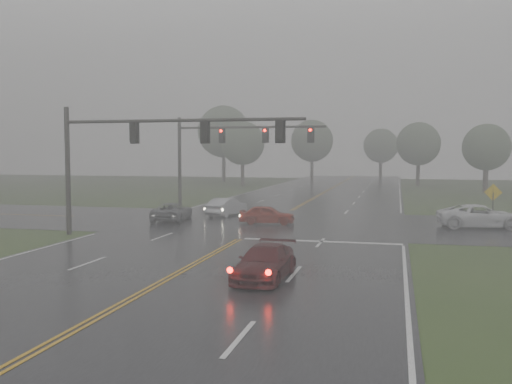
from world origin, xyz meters
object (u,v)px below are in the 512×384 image
(pickup_white, at_px, (480,228))
(sedan_silver, at_px, (227,216))
(signal_gantry_far, at_px, (223,144))
(car_grey, at_px, (172,221))
(signal_gantry_near, at_px, (137,145))
(sedan_maroon, at_px, (265,280))
(sedan_red, at_px, (267,224))

(pickup_white, bearing_deg, sedan_silver, 74.31)
(pickup_white, height_order, signal_gantry_far, signal_gantry_far)
(car_grey, relative_size, signal_gantry_near, 0.32)
(signal_gantry_near, bearing_deg, sedan_maroon, -43.14)
(sedan_red, distance_m, signal_gantry_near, 10.76)
(sedan_maroon, distance_m, pickup_white, 20.14)
(sedan_silver, height_order, car_grey, sedan_silver)
(sedan_red, xyz_separation_m, signal_gantry_near, (-5.84, -7.37, 5.23))
(signal_gantry_near, distance_m, signal_gantry_far, 17.58)
(sedan_maroon, height_order, pickup_white, pickup_white)
(sedan_silver, distance_m, signal_gantry_far, 8.53)
(pickup_white, xyz_separation_m, signal_gantry_near, (-19.39, -8.67, 5.23))
(sedan_red, distance_m, pickup_white, 13.62)
(sedan_maroon, height_order, signal_gantry_far, signal_gantry_far)
(sedan_maroon, bearing_deg, sedan_red, 104.62)
(sedan_maroon, height_order, sedan_red, sedan_maroon)
(pickup_white, bearing_deg, signal_gantry_far, 58.97)
(sedan_red, distance_m, sedan_silver, 5.73)
(car_grey, height_order, signal_gantry_near, signal_gantry_near)
(sedan_red, distance_m, car_grey, 6.81)
(sedan_maroon, height_order, sedan_silver, sedan_silver)
(sedan_maroon, relative_size, signal_gantry_far, 0.34)
(sedan_silver, bearing_deg, car_grey, 67.72)
(pickup_white, distance_m, signal_gantry_near, 21.87)
(signal_gantry_far, bearing_deg, sedan_red, -58.51)
(car_grey, distance_m, signal_gantry_far, 11.56)
(car_grey, distance_m, signal_gantry_near, 9.12)
(sedan_maroon, xyz_separation_m, car_grey, (-10.38, 16.23, 0.00))
(sedan_silver, relative_size, signal_gantry_near, 0.29)
(car_grey, height_order, pickup_white, pickup_white)
(sedan_red, height_order, pickup_white, pickup_white)
(sedan_red, bearing_deg, sedan_silver, 39.74)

